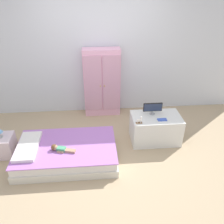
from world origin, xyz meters
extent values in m
cube|color=tan|center=(0.00, 0.00, -0.01)|extent=(10.00, 10.00, 0.02)
cube|color=silver|center=(0.00, 1.57, 1.35)|extent=(6.40, 0.05, 2.70)
cube|color=silver|center=(-0.62, -0.07, 0.06)|extent=(1.59, 1.00, 0.13)
cube|color=silver|center=(-0.62, -0.07, 0.19)|extent=(1.55, 0.96, 0.14)
cube|color=#B270C6|center=(-0.62, -0.07, 0.27)|extent=(1.58, 0.99, 0.02)
cube|color=white|center=(-1.22, -0.07, 0.30)|extent=(0.32, 0.72, 0.05)
cube|color=#4CA375|center=(-0.68, -0.19, 0.31)|extent=(0.15, 0.11, 0.06)
cube|color=tan|center=(-0.54, -0.21, 0.30)|extent=(0.16, 0.08, 0.04)
cube|color=tan|center=(-0.55, -0.25, 0.30)|extent=(0.16, 0.08, 0.04)
cube|color=tan|center=(-0.67, -0.14, 0.29)|extent=(0.10, 0.05, 0.03)
cube|color=tan|center=(-0.69, -0.24, 0.29)|extent=(0.10, 0.05, 0.03)
sphere|color=tan|center=(-0.78, -0.16, 0.32)|extent=(0.09, 0.09, 0.09)
sphere|color=brown|center=(-0.79, -0.16, 0.32)|extent=(0.10, 0.10, 0.10)
cube|color=silver|center=(-1.69, 0.14, 0.18)|extent=(0.35, 0.35, 0.36)
cylinder|color=#B7B2AD|center=(-1.69, 0.14, 0.36)|extent=(0.09, 0.09, 0.01)
cylinder|color=#B7B2AD|center=(-1.69, 0.14, 0.41)|extent=(0.02, 0.02, 0.08)
cube|color=#EFADCC|center=(0.03, 1.40, 0.71)|extent=(0.74, 0.27, 1.42)
cube|color=#D298B3|center=(-0.16, 1.25, 0.75)|extent=(0.35, 0.02, 1.17)
cube|color=#D298B3|center=(0.21, 1.25, 0.75)|extent=(0.35, 0.02, 1.17)
sphere|color=gold|center=(-0.01, 1.23, 0.71)|extent=(0.02, 0.02, 0.02)
sphere|color=gold|center=(0.07, 1.23, 0.71)|extent=(0.02, 0.02, 0.02)
cube|color=silver|center=(0.93, 0.33, 0.25)|extent=(0.86, 0.53, 0.50)
cylinder|color=#99999E|center=(0.87, 0.42, 0.50)|extent=(0.10, 0.10, 0.01)
cylinder|color=#99999E|center=(0.87, 0.42, 0.53)|extent=(0.02, 0.02, 0.05)
cube|color=black|center=(0.87, 0.42, 0.64)|extent=(0.33, 0.02, 0.16)
cube|color=#28334C|center=(0.87, 0.41, 0.64)|extent=(0.31, 0.01, 0.14)
cube|color=#8E6642|center=(0.58, 0.16, 0.50)|extent=(0.11, 0.01, 0.01)
cube|color=#8E6642|center=(0.58, 0.13, 0.50)|extent=(0.11, 0.01, 0.01)
cube|color=white|center=(0.58, 0.14, 0.56)|extent=(0.07, 0.03, 0.04)
cylinder|color=white|center=(0.61, 0.15, 0.52)|extent=(0.01, 0.01, 0.02)
cylinder|color=white|center=(0.61, 0.13, 0.52)|extent=(0.01, 0.01, 0.02)
cylinder|color=white|center=(0.56, 0.15, 0.52)|extent=(0.01, 0.01, 0.02)
cylinder|color=white|center=(0.56, 0.13, 0.52)|extent=(0.01, 0.01, 0.02)
cylinder|color=white|center=(0.61, 0.14, 0.59)|extent=(0.02, 0.02, 0.02)
sphere|color=white|center=(0.61, 0.14, 0.61)|extent=(0.04, 0.04, 0.04)
cube|color=blue|center=(0.99, 0.21, 0.51)|extent=(0.16, 0.08, 0.01)
camera|label=1|loc=(-0.13, -2.99, 2.57)|focal=36.56mm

